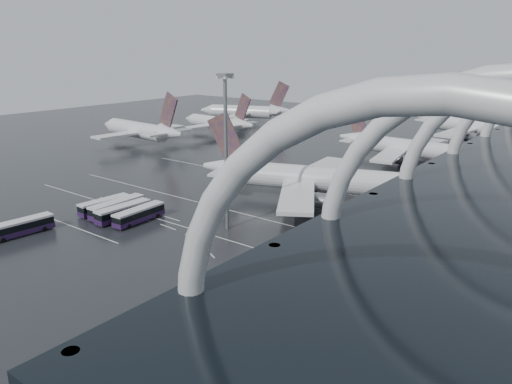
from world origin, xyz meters
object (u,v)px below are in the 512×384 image
Objects in this scene: bus_row_near_d at (139,214)px; gse_cart_belly_d at (419,229)px; jet_remote_west at (142,131)px; bus_row_far_a at (21,227)px; bus_row_near_c at (123,211)px; airliner_main at (315,179)px; bus_row_near_b at (117,207)px; floodlight_mast at (226,134)px; bus_row_near_a at (105,205)px; gse_cart_belly_b at (374,207)px; van_curve_b at (184,343)px; airliner_gate_c at (480,128)px; airliner_gate_b at (409,148)px; gse_cart_belly_a at (357,230)px; jet_remote_far at (247,112)px; jet_remote_mid at (219,123)px.

bus_row_near_d is 57.95m from gse_cart_belly_d.
bus_row_far_a is at bearing 129.47° from jet_remote_west.
bus_row_far_a is at bearing 157.35° from bus_row_near_c.
bus_row_far_a reaches higher than gse_cart_belly_d.
bus_row_near_b is (-28.37, -36.56, -3.30)m from airliner_main.
bus_row_near_a is at bearing -163.06° from floodlight_mast.
bus_row_near_d is at bearing -154.48° from floodlight_mast.
gse_cart_belly_b is at bearing 151.23° from gse_cart_belly_d.
floodlight_mast reaches higher than gse_cart_belly_b.
bus_row_near_d is (7.38, 0.03, -0.13)m from bus_row_near_b.
airliner_main is at bearing 170.81° from jet_remote_west.
airliner_main is at bearing -174.70° from gse_cart_belly_b.
bus_row_near_a is 0.96× the size of bus_row_far_a.
van_curve_b is 2.06× the size of gse_cart_belly_b.
gse_cart_belly_b is (48.22, 57.25, -1.05)m from bus_row_far_a.
airliner_gate_b is at bearing -82.74° from airliner_gate_c.
bus_row_near_b is at bearing 76.87° from bus_row_near_c.
airliner_gate_c is 149.40m from bus_row_near_a.
floodlight_mast reaches higher than airliner_gate_b.
floodlight_mast is at bearing -147.19° from gse_cart_belly_a.
jet_remote_far is 1.46× the size of floodlight_mast.
airliner_gate_c is 130.50m from jet_remote_west.
airliner_main is 53.57m from airliner_gate_b.
jet_remote_mid reaches higher than gse_cart_belly_d.
bus_row_far_a is at bearing -89.35° from airliner_gate_c.
bus_row_far_a is 5.26× the size of gse_cart_belly_b.
jet_remote_west reaches higher than bus_row_near_c.
bus_row_near_c is (-27.57, -90.96, -2.80)m from airliner_gate_b.
airliner_gate_c is 4.64× the size of bus_row_near_d.
gse_cart_belly_b is at bearing -48.13° from bus_row_near_a.
bus_row_near_c reaches higher than gse_cart_belly_b.
jet_remote_mid is (-83.68, 2.34, 0.11)m from airliner_gate_b.
bus_row_near_b is at bearing -146.97° from airliner_main.
jet_remote_far reaches higher than van_curve_b.
bus_row_near_c is at bearing -156.68° from floodlight_mast.
bus_row_near_a is 0.91× the size of bus_row_near_b.
gse_cart_belly_b is (14.93, 1.38, -4.45)m from airliner_main.
bus_row_near_c is at bearing -20.00° from bus_row_far_a.
bus_row_near_b is 52.02m from gse_cart_belly_a.
bus_row_near_c reaches higher than gse_cart_belly_d.
bus_row_near_b reaches higher than bus_row_near_d.
airliner_main is 45.15m from bus_row_near_c.
jet_remote_far is at bearing -154.94° from airliner_gate_c.
airliner_gate_b is 1.15× the size of jet_remote_far.
airliner_main is 1.42× the size of jet_remote_mid.
bus_row_near_d is (-31.41, -142.68, -3.59)m from airliner_gate_c.
bus_row_near_c is at bearing -91.06° from bus_row_near_a.
airliner_gate_b is at bearing 68.08° from airliner_main.
gse_cart_belly_d is at bearing 120.69° from jet_remote_far.
bus_row_far_a is 79.24m from gse_cart_belly_d.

